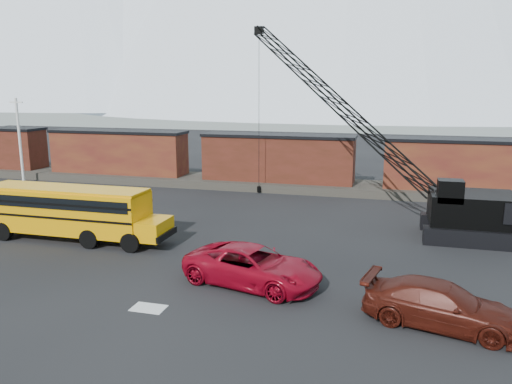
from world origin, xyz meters
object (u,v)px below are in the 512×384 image
Objects in this scene: maroon_suv at (441,305)px; crawler_crane at (337,103)px; red_pickup at (253,266)px; school_bus at (72,211)px.

maroon_suv is 0.31× the size of crawler_crane.
red_pickup is at bearing -97.43° from crawler_crane.
maroon_suv is at bearing -70.55° from crawler_crane.
school_bus is at bearing 86.39° from red_pickup.
crawler_crane is (1.96, 15.05, 6.96)m from red_pickup.
crawler_crane is at bearing 32.04° from maroon_suv.
maroon_suv is (20.21, -5.84, -0.95)m from school_bus.
school_bus is 21.06m from maroon_suv.
school_bus is 19.09m from crawler_crane.
red_pickup reaches higher than maroon_suv.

